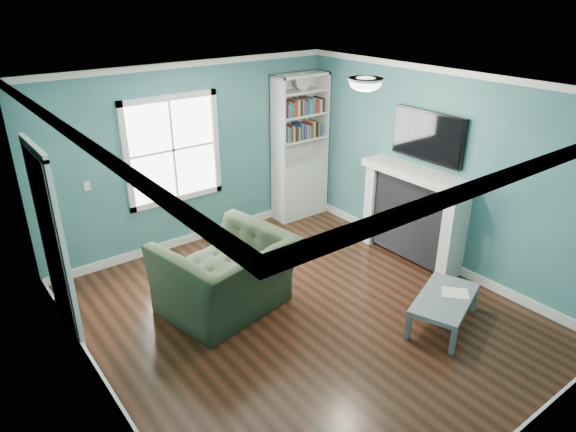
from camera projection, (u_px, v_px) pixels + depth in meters
floor at (303, 315)px, 5.95m from camera, size 5.00×5.00×0.00m
room_walls at (305, 188)px, 5.30m from camera, size 5.00×5.00×5.00m
trim at (304, 219)px, 5.45m from camera, size 4.50×5.00×2.60m
window at (173, 150)px, 7.00m from camera, size 1.40×0.06×1.50m
bookshelf at (300, 161)px, 8.22m from camera, size 0.90×0.35×2.31m
fireplace at (413, 216)px, 6.99m from camera, size 0.44×1.58×1.30m
tv at (428, 136)px, 6.61m from camera, size 0.06×1.10×0.65m
door at (52, 242)px, 5.30m from camera, size 0.12×0.98×2.17m
ceiling_fixture at (365, 83)px, 5.48m from camera, size 0.38×0.38×0.15m
light_switch at (87, 186)px, 6.44m from camera, size 0.08×0.01×0.12m
recliner at (225, 263)px, 5.85m from camera, size 1.53×1.14×1.21m
coffee_table at (445, 300)px, 5.69m from camera, size 1.10×0.85×0.35m
paper_sheet at (455, 293)px, 5.74m from camera, size 0.36×0.37×0.00m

